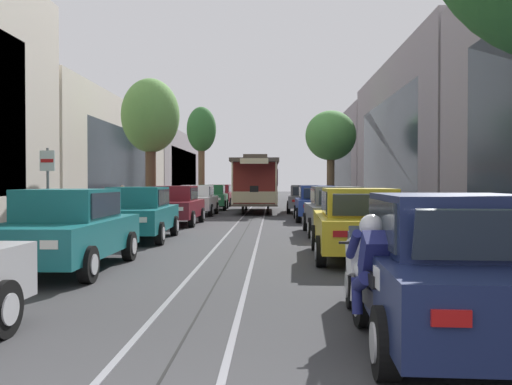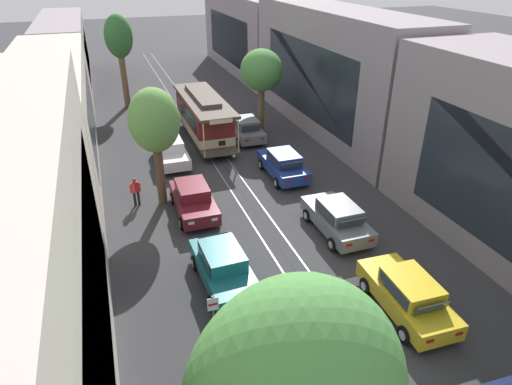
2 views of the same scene
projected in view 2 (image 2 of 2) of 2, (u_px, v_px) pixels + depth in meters
ground_plane at (223, 164)px, 28.37m from camera, size 160.00×160.00×0.00m
trolley_track_rails at (207, 142)px, 31.79m from camera, size 1.14×69.10×0.01m
building_facade_left at (50, 117)px, 25.35m from camera, size 4.57×60.80×8.61m
building_facade_right at (350, 79)px, 30.98m from camera, size 5.80×60.80×8.63m
parked_car_teal_second_left at (275, 378)px, 13.07m from camera, size 2.01×4.36×1.58m
parked_car_teal_mid_left at (224, 267)px, 17.74m from camera, size 2.10×4.40×1.58m
parked_car_maroon_fourth_left at (193, 199)px, 22.69m from camera, size 2.02×4.37×1.58m
parked_car_white_fifth_left at (171, 151)px, 28.18m from camera, size 2.01×4.37×1.58m
parked_car_green_sixth_left at (160, 123)px, 33.01m from camera, size 2.09×4.40×1.58m
parked_car_maroon_far_left at (148, 102)px, 37.80m from camera, size 2.03×4.37×1.58m
parked_car_yellow_second_right at (407, 294)px, 16.30m from camera, size 2.12×4.41×1.58m
parked_car_grey_mid_right at (337, 218)px, 21.06m from camera, size 2.00×4.36×1.58m
parked_car_blue_fourth_right at (283, 164)px, 26.46m from camera, size 2.02×4.37×1.58m
parked_car_grey_fifth_right at (246, 129)px, 31.91m from camera, size 2.09×4.40×1.58m
street_tree_kerb_left_second at (154, 122)px, 21.80m from camera, size 2.52×2.66×6.25m
street_tree_kerb_left_mid at (119, 39)px, 36.68m from camera, size 2.29×2.37×7.64m
street_tree_kerb_right_second at (262, 71)px, 31.80m from camera, size 3.02×3.25×6.01m
cable_car_trolley at (204, 116)px, 31.69m from camera, size 2.62×9.14×3.28m
pedestrian_on_left_pavement at (136, 190)px, 23.32m from camera, size 0.55×0.42×1.59m
street_sign_post at (214, 320)px, 14.10m from camera, size 0.36×0.07×2.52m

